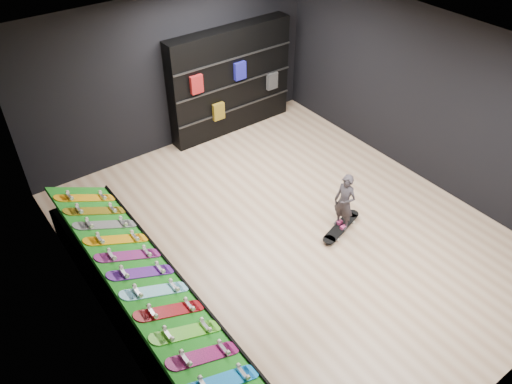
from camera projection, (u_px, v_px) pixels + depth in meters
floor at (288, 235)px, 8.04m from camera, size 6.00×7.00×0.01m
ceiling at (298, 59)px, 6.18m from camera, size 6.00×7.00×0.01m
wall_back at (173, 73)px, 9.32m from camera, size 6.00×0.02×3.00m
wall_left at (91, 247)px, 5.71m from camera, size 0.02×7.00×3.00m
wall_right at (428, 99)px, 8.51m from camera, size 0.02×7.00×3.00m
display_rack at (142, 299)px, 6.70m from camera, size 0.90×4.50×0.50m
turf_ramp at (141, 274)px, 6.44m from camera, size 0.92×4.50×0.46m
back_shelving at (230, 81)px, 10.01m from camera, size 2.70×0.31×2.16m
floor_skateboard at (341, 228)px, 8.12m from camera, size 1.00×0.49×0.09m
child at (343, 212)px, 7.90m from camera, size 0.19×0.25×0.60m
display_board_0 at (223, 381)px, 5.23m from camera, size 0.93×0.22×0.50m
display_board_1 at (204, 356)px, 5.47m from camera, size 0.93×0.22×0.50m
display_board_2 at (186, 332)px, 5.71m from camera, size 0.93×0.22×0.50m
display_board_3 at (170, 311)px, 5.95m from camera, size 0.93×0.22×0.50m
display_board_4 at (155, 291)px, 6.19m from camera, size 0.93×0.22×0.50m
display_board_5 at (141, 273)px, 6.43m from camera, size 0.93×0.22×0.50m
display_board_6 at (129, 255)px, 6.66m from camera, size 0.93×0.22×0.50m
display_board_7 at (117, 240)px, 6.90m from camera, size 0.93×0.22×0.50m
display_board_8 at (106, 225)px, 7.14m from camera, size 0.93×0.22×0.50m
display_board_9 at (95, 211)px, 7.38m from camera, size 0.93×0.22×0.50m
display_board_10 at (86, 198)px, 7.62m from camera, size 0.93×0.22×0.50m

